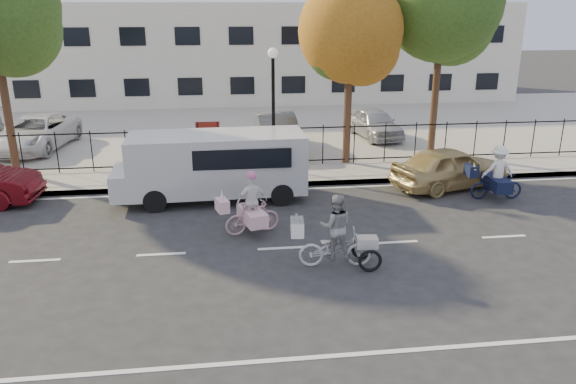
{
  "coord_description": "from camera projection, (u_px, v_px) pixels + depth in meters",
  "views": [
    {
      "loc": [
        -1.45,
        -12.99,
        5.9
      ],
      "look_at": [
        0.33,
        1.2,
        1.1
      ],
      "focal_mm": 35.0,
      "sensor_mm": 36.0,
      "label": 1
    }
  ],
  "objects": [
    {
      "name": "tree_mid",
      "position": [
        354.0,
        36.0,
        20.06
      ],
      "size": [
        3.76,
        3.76,
        6.89
      ],
      "color": "#442D1D",
      "rests_on": "ground"
    },
    {
      "name": "lamppost",
      "position": [
        273.0,
        88.0,
        19.74
      ],
      "size": [
        0.36,
        0.36,
        4.33
      ],
      "color": "black",
      "rests_on": "sidewalk"
    },
    {
      "name": "tree_east",
      "position": [
        445.0,
        8.0,
        21.05
      ],
      "size": [
        4.49,
        4.49,
        8.24
      ],
      "color": "#442D1D",
      "rests_on": "ground"
    },
    {
      "name": "road_markings",
      "position": [
        281.0,
        248.0,
        14.27
      ],
      "size": [
        60.0,
        9.52,
        0.01
      ],
      "primitive_type": null,
      "color": "silver",
      "rests_on": "ground"
    },
    {
      "name": "street_sign",
      "position": [
        208.0,
        137.0,
        20.0
      ],
      "size": [
        0.85,
        0.06,
        1.8
      ],
      "color": "black",
      "rests_on": "sidewalk"
    },
    {
      "name": "lot_car_b",
      "position": [
        36.0,
        133.0,
        23.23
      ],
      "size": [
        2.99,
        5.24,
        1.38
      ],
      "primitive_type": "imported",
      "rotation": [
        0.0,
        0.0,
        -0.15
      ],
      "color": "white",
      "rests_on": "parking_lot"
    },
    {
      "name": "lot_car_c",
      "position": [
        277.0,
        133.0,
        23.03
      ],
      "size": [
        1.72,
        4.54,
        1.48
      ],
      "primitive_type": "imported",
      "rotation": [
        0.0,
        0.0,
        0.03
      ],
      "color": "#4E5256",
      "rests_on": "parking_lot"
    },
    {
      "name": "gold_sedan",
      "position": [
        450.0,
        167.0,
        18.8
      ],
      "size": [
        4.43,
        2.83,
        1.4
      ],
      "primitive_type": "imported",
      "rotation": [
        0.0,
        0.0,
        1.88
      ],
      "color": "tan",
      "rests_on": "ground"
    },
    {
      "name": "building",
      "position": [
        238.0,
        51.0,
        36.83
      ],
      "size": [
        34.0,
        10.0,
        6.0
      ],
      "primitive_type": "cube",
      "color": "silver",
      "rests_on": "ground"
    },
    {
      "name": "pedestrian",
      "position": [
        131.0,
        156.0,
        19.2
      ],
      "size": [
        0.7,
        0.6,
        1.61
      ],
      "primitive_type": "imported",
      "rotation": [
        0.0,
        0.0,
        3.57
      ],
      "color": "black",
      "rests_on": "sidewalk"
    },
    {
      "name": "iron_fence",
      "position": [
        259.0,
        146.0,
        20.76
      ],
      "size": [
        58.0,
        0.06,
        1.5
      ],
      "primitive_type": null,
      "color": "black",
      "rests_on": "sidewalk"
    },
    {
      "name": "unicorn_bike",
      "position": [
        251.0,
        211.0,
        15.0
      ],
      "size": [
        1.79,
        1.28,
        1.76
      ],
      "rotation": [
        0.0,
        0.0,
        1.85
      ],
      "color": "#D5A2A8",
      "rests_on": "ground"
    },
    {
      "name": "sidewalk",
      "position": [
        262.0,
        176.0,
        19.98
      ],
      "size": [
        60.0,
        2.2,
        0.15
      ],
      "primitive_type": "cube",
      "color": "#A8A399",
      "rests_on": "ground"
    },
    {
      "name": "zebra_trike",
      "position": [
        336.0,
        239.0,
        13.11
      ],
      "size": [
        2.09,
        0.86,
        1.79
      ],
      "rotation": [
        0.0,
        0.0,
        1.48
      ],
      "color": "silver",
      "rests_on": "ground"
    },
    {
      "name": "ground",
      "position": [
        281.0,
        248.0,
        14.27
      ],
      "size": [
        120.0,
        120.0,
        0.0
      ],
      "primitive_type": "plane",
      "color": "#333334"
    },
    {
      "name": "white_van",
      "position": [
        214.0,
        164.0,
        17.51
      ],
      "size": [
        5.97,
        2.15,
        2.11
      ],
      "rotation": [
        0.0,
        0.0,
        0.03
      ],
      "color": "silver",
      "rests_on": "ground"
    },
    {
      "name": "bull_bike",
      "position": [
        496.0,
        178.0,
        17.69
      ],
      "size": [
        1.86,
        1.28,
        1.73
      ],
      "rotation": [
        0.0,
        0.0,
        1.52
      ],
      "color": "black",
      "rests_on": "ground"
    },
    {
      "name": "curb",
      "position": [
        264.0,
        185.0,
        19.0
      ],
      "size": [
        60.0,
        0.1,
        0.15
      ],
      "primitive_type": "cube",
      "color": "#A8A399",
      "rests_on": "ground"
    },
    {
      "name": "parking_lot",
      "position": [
        248.0,
        125.0,
        28.36
      ],
      "size": [
        60.0,
        15.6,
        0.15
      ],
      "primitive_type": "cube",
      "color": "#A8A399",
      "rests_on": "ground"
    },
    {
      "name": "lot_car_d",
      "position": [
        375.0,
        123.0,
        25.32
      ],
      "size": [
        2.07,
        4.02,
        1.31
      ],
      "primitive_type": "imported",
      "rotation": [
        0.0,
        0.0,
        0.14
      ],
      "color": "#ADAEB5",
      "rests_on": "parking_lot"
    }
  ]
}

